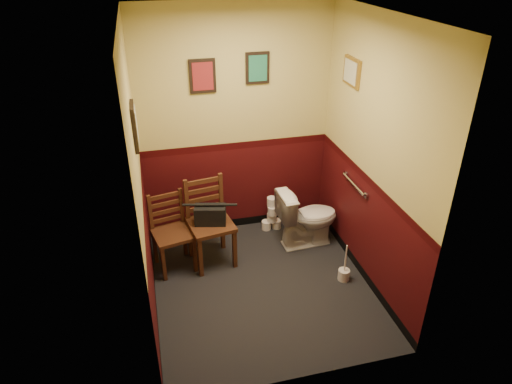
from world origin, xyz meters
TOP-DOWN VIEW (x-y plane):
  - floor at (0.00, 0.00)m, footprint 2.20×2.40m
  - ceiling at (0.00, 0.00)m, footprint 2.20×2.40m
  - wall_back at (0.00, 1.20)m, footprint 2.20×0.00m
  - wall_front at (0.00, -1.20)m, footprint 2.20×0.00m
  - wall_left at (-1.10, 0.00)m, footprint 0.00×2.40m
  - wall_right at (1.10, 0.00)m, footprint 0.00×2.40m
  - grab_bar at (1.07, 0.25)m, footprint 0.05×0.56m
  - framed_print_back_a at (-0.35, 1.18)m, footprint 0.28×0.04m
  - framed_print_back_b at (0.25, 1.18)m, footprint 0.26×0.04m
  - framed_print_left at (-1.08, 0.10)m, footprint 0.04×0.30m
  - framed_print_right at (1.08, 0.60)m, footprint 0.04×0.34m
  - toilet at (0.72, 0.64)m, footprint 0.74×0.44m
  - toilet_brush at (0.88, -0.11)m, footprint 0.12×0.12m
  - chair_left at (-0.86, 0.59)m, footprint 0.48×0.48m
  - chair_right at (-0.44, 0.59)m, footprint 0.53×0.53m
  - handbag at (-0.43, 0.55)m, footprint 0.36×0.24m
  - tp_stack at (0.40, 1.03)m, footprint 0.25×0.15m

SIDE VIEW (x-z plane):
  - floor at x=0.00m, z-range 0.00..0.00m
  - toilet_brush at x=0.88m, z-range -0.15..0.29m
  - tp_stack at x=0.40m, z-range -0.03..0.41m
  - toilet at x=0.72m, z-range 0.00..0.71m
  - chair_left at x=-0.86m, z-range 0.00..0.87m
  - chair_right at x=-0.44m, z-range 0.00..0.98m
  - handbag at x=-0.43m, z-range 0.50..0.74m
  - grab_bar at x=1.07m, z-range 0.92..0.98m
  - wall_back at x=0.00m, z-range 0.00..2.70m
  - wall_front at x=0.00m, z-range 0.00..2.70m
  - wall_left at x=-1.10m, z-range 0.00..2.70m
  - wall_right at x=1.10m, z-range 0.00..2.70m
  - framed_print_left at x=-1.08m, z-range 1.66..2.04m
  - framed_print_back_a at x=-0.35m, z-range 1.77..2.13m
  - framed_print_back_b at x=0.25m, z-range 1.83..2.17m
  - framed_print_right at x=1.08m, z-range 1.91..2.19m
  - ceiling at x=0.00m, z-range 2.70..2.70m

